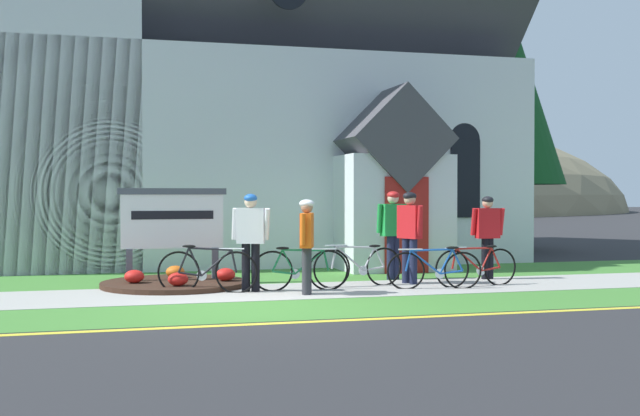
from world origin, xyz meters
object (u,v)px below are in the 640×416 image
bicycle_orange (359,266)px  bicycle_black (435,269)px  church_sign (173,221)px  roadside_conifer (499,81)px  cyclist_in_white_jersey (488,231)px  bicycle_green (477,267)px  bicycle_yellow (300,269)px  cyclist_in_orange_jersey (251,234)px  cyclist_in_green_jersey (410,229)px  bicycle_red (207,271)px  cyclist_in_yellow_jersey (393,227)px  cyclist_in_blue_jersey (307,239)px

bicycle_orange → bicycle_black: bearing=-30.9°
bicycle_black → church_sign: bearing=156.8°
roadside_conifer → cyclist_in_white_jersey: bearing=-119.4°
bicycle_green → bicycle_yellow: bearing=176.1°
bicycle_green → cyclist_in_orange_jersey: (-4.24, 0.24, 0.65)m
cyclist_in_green_jersey → bicycle_orange: bearing=-172.1°
bicycle_red → roadside_conifer: size_ratio=0.20×
bicycle_yellow → cyclist_in_white_jersey: 4.20m
cyclist_in_yellow_jersey → roadside_conifer: roadside_conifer is taller
cyclist_in_green_jersey → roadside_conifer: 10.73m
church_sign → bicycle_red: church_sign is taller
bicycle_green → bicycle_orange: bearing=166.4°
bicycle_orange → cyclist_in_blue_jersey: (-1.22, -0.89, 0.57)m
cyclist_in_green_jersey → cyclist_in_orange_jersey: cyclist_in_green_jersey is taller
bicycle_green → cyclist_in_orange_jersey: bearing=176.8°
bicycle_green → cyclist_in_green_jersey: size_ratio=0.99×
cyclist_in_white_jersey → roadside_conifer: bearing=60.6°
cyclist_in_yellow_jersey → cyclist_in_blue_jersey: bearing=-140.9°
bicycle_black → bicycle_red: size_ratio=1.01×
bicycle_yellow → cyclist_in_yellow_jersey: bearing=29.1°
bicycle_black → cyclist_in_blue_jersey: (-2.44, -0.16, 0.59)m
cyclist_in_blue_jersey → cyclist_in_green_jersey: (2.29, 1.04, 0.10)m
cyclist_in_blue_jersey → cyclist_in_green_jersey: bearing=24.3°
bicycle_red → cyclist_in_white_jersey: 5.80m
bicycle_yellow → roadside_conifer: size_ratio=0.21×
bicycle_red → roadside_conifer: bearing=39.5°
roadside_conifer → cyclist_in_orange_jersey: bearing=-138.0°
bicycle_black → bicycle_green: (0.94, 0.21, 0.01)m
bicycle_yellow → cyclist_in_green_jersey: (2.27, 0.44, 0.67)m
bicycle_red → cyclist_in_yellow_jersey: bearing=16.7°
bicycle_black → cyclist_in_orange_jersey: (-3.30, 0.45, 0.66)m
cyclist_in_blue_jersey → cyclist_in_white_jersey: bearing=18.4°
bicycle_yellow → cyclist_in_yellow_jersey: cyclist_in_yellow_jersey is taller
bicycle_green → cyclist_in_blue_jersey: cyclist_in_blue_jersey is taller
roadside_conifer → cyclist_in_green_jersey: bearing=-127.6°
bicycle_black → cyclist_in_green_jersey: cyclist_in_green_jersey is taller
bicycle_orange → bicycle_green: bicycle_orange is taller
bicycle_green → bicycle_black: bearing=-167.4°
bicycle_red → cyclist_in_yellow_jersey: 4.10m
bicycle_orange → cyclist_in_blue_jersey: size_ratio=1.10×
cyclist_in_blue_jersey → bicycle_orange: bearing=36.1°
church_sign → bicycle_black: bearing=-23.2°
church_sign → bicycle_black: size_ratio=1.19×
cyclist_in_white_jersey → roadside_conifer: size_ratio=0.20×
bicycle_orange → bicycle_green: bearing=-13.6°
bicycle_orange → cyclist_in_yellow_jersey: size_ratio=1.01×
bicycle_yellow → cyclist_in_blue_jersey: 0.83m
cyclist_in_white_jersey → cyclist_in_orange_jersey: size_ratio=0.97×
cyclist_in_yellow_jersey → bicycle_red: bearing=-163.3°
church_sign → cyclist_in_orange_jersey: (1.24, -1.50, -0.18)m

